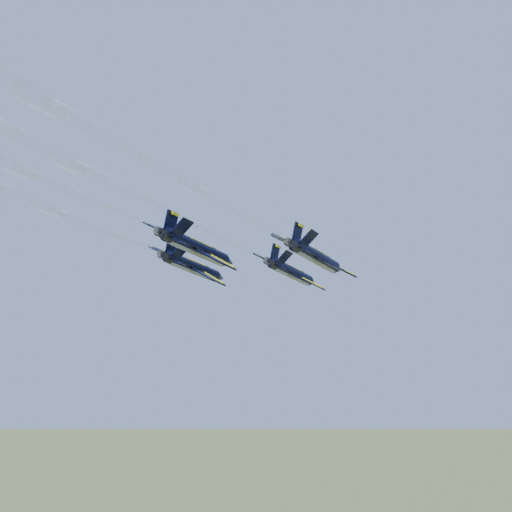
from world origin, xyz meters
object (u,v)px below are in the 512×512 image
(jet_lead, at_px, (292,272))
(jet_right, at_px, (316,257))
(jet_left, at_px, (194,267))
(jet_slot, at_px, (198,248))

(jet_lead, distance_m, jet_right, 16.69)
(jet_left, bearing_deg, jet_slot, -55.21)
(jet_left, height_order, jet_right, same)
(jet_lead, relative_size, jet_slot, 1.00)
(jet_lead, relative_size, jet_left, 1.00)
(jet_lead, bearing_deg, jet_left, -125.81)
(jet_lead, height_order, jet_left, same)
(jet_left, height_order, jet_slot, same)
(jet_left, bearing_deg, jet_lead, 54.19)
(jet_right, bearing_deg, jet_lead, 126.30)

